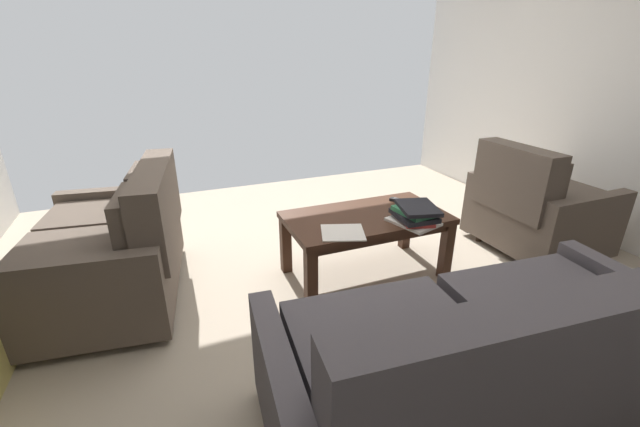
{
  "coord_description": "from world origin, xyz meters",
  "views": [
    {
      "loc": [
        1.0,
        2.16,
        1.53
      ],
      "look_at": [
        0.23,
        0.25,
        0.68
      ],
      "focal_mm": 22.53,
      "sensor_mm": 36.0,
      "label": 1
    }
  ],
  "objects_px": {
    "loveseat_near": "(116,247)",
    "coffee_table": "(366,225)",
    "tv_remote": "(400,201)",
    "sofa_main": "(487,362)",
    "book_stack": "(415,214)",
    "loose_magazine": "(343,233)",
    "armchair_side": "(535,207)"
  },
  "relations": [
    {
      "from": "sofa_main",
      "to": "armchair_side",
      "type": "distance_m",
      "value": 1.97
    },
    {
      "from": "loveseat_near",
      "to": "coffee_table",
      "type": "relative_size",
      "value": 1.18
    },
    {
      "from": "tv_remote",
      "to": "armchair_side",
      "type": "bearing_deg",
      "value": 166.01
    },
    {
      "from": "loveseat_near",
      "to": "loose_magazine",
      "type": "bearing_deg",
      "value": 157.44
    },
    {
      "from": "sofa_main",
      "to": "tv_remote",
      "type": "height_order",
      "value": "sofa_main"
    },
    {
      "from": "coffee_table",
      "to": "sofa_main",
      "type": "bearing_deg",
      "value": 83.78
    },
    {
      "from": "loveseat_near",
      "to": "tv_remote",
      "type": "xyz_separation_m",
      "value": [
        -1.95,
        0.22,
        0.11
      ]
    },
    {
      "from": "sofa_main",
      "to": "armchair_side",
      "type": "xyz_separation_m",
      "value": [
        -1.58,
        -1.17,
        0.01
      ]
    },
    {
      "from": "loveseat_near",
      "to": "book_stack",
      "type": "distance_m",
      "value": 1.93
    },
    {
      "from": "loose_magazine",
      "to": "sofa_main",
      "type": "bearing_deg",
      "value": -153.93
    },
    {
      "from": "sofa_main",
      "to": "loose_magazine",
      "type": "xyz_separation_m",
      "value": [
        0.13,
        -1.11,
        0.12
      ]
    },
    {
      "from": "sofa_main",
      "to": "tv_remote",
      "type": "relative_size",
      "value": 11.58
    },
    {
      "from": "armchair_side",
      "to": "book_stack",
      "type": "relative_size",
      "value": 2.41
    },
    {
      "from": "loveseat_near",
      "to": "armchair_side",
      "type": "relative_size",
      "value": 1.49
    },
    {
      "from": "loveseat_near",
      "to": "book_stack",
      "type": "height_order",
      "value": "loveseat_near"
    },
    {
      "from": "armchair_side",
      "to": "loose_magazine",
      "type": "relative_size",
      "value": 3.33
    },
    {
      "from": "loveseat_near",
      "to": "coffee_table",
      "type": "xyz_separation_m",
      "value": [
        -1.6,
        0.35,
        0.03
      ]
    },
    {
      "from": "armchair_side",
      "to": "tv_remote",
      "type": "height_order",
      "value": "armchair_side"
    },
    {
      "from": "loveseat_near",
      "to": "armchair_side",
      "type": "distance_m",
      "value": 3.08
    },
    {
      "from": "tv_remote",
      "to": "loveseat_near",
      "type": "bearing_deg",
      "value": -6.44
    },
    {
      "from": "armchair_side",
      "to": "tv_remote",
      "type": "bearing_deg",
      "value": -13.99
    },
    {
      "from": "loveseat_near",
      "to": "loose_magazine",
      "type": "xyz_separation_m",
      "value": [
        -1.33,
        0.55,
        0.11
      ]
    },
    {
      "from": "armchair_side",
      "to": "sofa_main",
      "type": "bearing_deg",
      "value": 36.45
    },
    {
      "from": "sofa_main",
      "to": "loose_magazine",
      "type": "bearing_deg",
      "value": -83.31
    },
    {
      "from": "sofa_main",
      "to": "loveseat_near",
      "type": "xyz_separation_m",
      "value": [
        1.46,
        -1.66,
        0.01
      ]
    },
    {
      "from": "coffee_table",
      "to": "tv_remote",
      "type": "relative_size",
      "value": 6.94
    },
    {
      "from": "book_stack",
      "to": "armchair_side",
      "type": "bearing_deg",
      "value": -175.4
    },
    {
      "from": "tv_remote",
      "to": "coffee_table",
      "type": "bearing_deg",
      "value": 20.06
    },
    {
      "from": "book_stack",
      "to": "loose_magazine",
      "type": "xyz_separation_m",
      "value": [
        0.5,
        -0.04,
        -0.06
      ]
    },
    {
      "from": "sofa_main",
      "to": "book_stack",
      "type": "bearing_deg",
      "value": -109.13
    },
    {
      "from": "sofa_main",
      "to": "armchair_side",
      "type": "height_order",
      "value": "armchair_side"
    },
    {
      "from": "loose_magazine",
      "to": "loveseat_near",
      "type": "bearing_deg",
      "value": 86.82
    }
  ]
}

